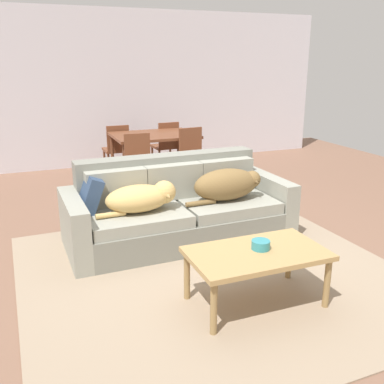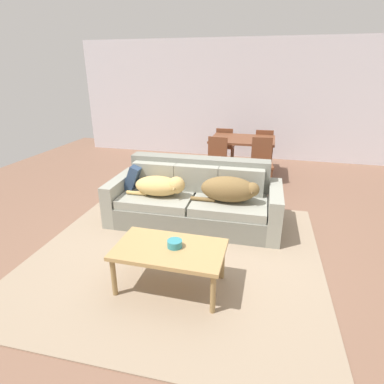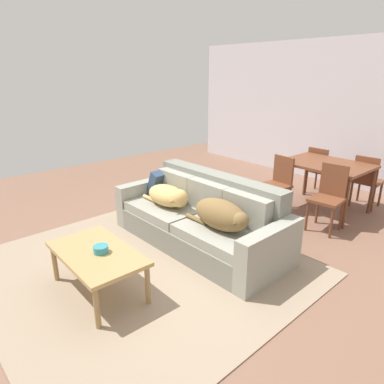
{
  "view_description": "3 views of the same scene",
  "coord_description": "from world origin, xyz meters",
  "px_view_note": "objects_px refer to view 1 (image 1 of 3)",
  "views": [
    {
      "loc": [
        -1.7,
        -3.91,
        1.86
      ],
      "look_at": [
        -0.04,
        0.27,
        0.49
      ],
      "focal_mm": 41.02,
      "sensor_mm": 36.0,
      "label": 1
    },
    {
      "loc": [
        0.75,
        -3.68,
        2.05
      ],
      "look_at": [
        -0.22,
        0.09,
        0.5
      ],
      "focal_mm": 29.16,
      "sensor_mm": 36.0,
      "label": 2
    },
    {
      "loc": [
        2.72,
        -2.46,
        2.09
      ],
      "look_at": [
        -0.23,
        0.1,
        0.72
      ],
      "focal_mm": 32.11,
      "sensor_mm": 36.0,
      "label": 3
    }
  ],
  "objects_px": {
    "dining_chair_far_right": "(166,144)",
    "dog_on_right_cushion": "(228,184)",
    "dining_table": "(154,139)",
    "dog_on_left_cushion": "(142,198)",
    "throw_pillow_by_left_arm": "(89,194)",
    "dining_chair_near_left": "(139,163)",
    "bowl_on_coffee_table": "(261,245)",
    "dining_chair_near_right": "(194,157)",
    "dining_chair_far_left": "(117,148)",
    "couch": "(177,209)",
    "coffee_table": "(257,257)"
  },
  "relations": [
    {
      "from": "dog_on_left_cushion",
      "to": "bowl_on_coffee_table",
      "type": "xyz_separation_m",
      "value": [
        0.59,
        -1.27,
        -0.08
      ]
    },
    {
      "from": "dining_chair_far_right",
      "to": "coffee_table",
      "type": "bearing_deg",
      "value": 76.5
    },
    {
      "from": "dog_on_right_cushion",
      "to": "dining_chair_far_left",
      "type": "bearing_deg",
      "value": 98.55
    },
    {
      "from": "coffee_table",
      "to": "bowl_on_coffee_table",
      "type": "bearing_deg",
      "value": 30.34
    },
    {
      "from": "dog_on_right_cushion",
      "to": "dining_chair_near_left",
      "type": "bearing_deg",
      "value": 104.63
    },
    {
      "from": "dining_table",
      "to": "dining_chair_near_right",
      "type": "xyz_separation_m",
      "value": [
        0.41,
        -0.62,
        -0.19
      ]
    },
    {
      "from": "couch",
      "to": "throw_pillow_by_left_arm",
      "type": "height_order",
      "value": "couch"
    },
    {
      "from": "throw_pillow_by_left_arm",
      "to": "dining_table",
      "type": "bearing_deg",
      "value": 58.6
    },
    {
      "from": "dog_on_right_cushion",
      "to": "dining_chair_near_right",
      "type": "height_order",
      "value": "dining_chair_near_right"
    },
    {
      "from": "dining_chair_near_left",
      "to": "dining_chair_far_left",
      "type": "height_order",
      "value": "dining_chair_near_left"
    },
    {
      "from": "couch",
      "to": "dining_chair_far_left",
      "type": "bearing_deg",
      "value": 89.06
    },
    {
      "from": "bowl_on_coffee_table",
      "to": "dining_chair_far_right",
      "type": "relative_size",
      "value": 0.17
    },
    {
      "from": "dog_on_left_cushion",
      "to": "throw_pillow_by_left_arm",
      "type": "bearing_deg",
      "value": 153.61
    },
    {
      "from": "throw_pillow_by_left_arm",
      "to": "dining_table",
      "type": "xyz_separation_m",
      "value": [
        1.33,
        2.18,
        0.11
      ]
    },
    {
      "from": "dog_on_right_cushion",
      "to": "throw_pillow_by_left_arm",
      "type": "distance_m",
      "value": 1.42
    },
    {
      "from": "couch",
      "to": "dog_on_right_cushion",
      "type": "height_order",
      "value": "couch"
    },
    {
      "from": "throw_pillow_by_left_arm",
      "to": "dining_chair_near_left",
      "type": "distance_m",
      "value": 1.79
    },
    {
      "from": "coffee_table",
      "to": "dining_chair_near_left",
      "type": "distance_m",
      "value": 3.06
    },
    {
      "from": "dining_chair_near_left",
      "to": "dining_chair_near_right",
      "type": "relative_size",
      "value": 0.97
    },
    {
      "from": "dog_on_right_cushion",
      "to": "dining_chair_near_left",
      "type": "relative_size",
      "value": 1.0
    },
    {
      "from": "bowl_on_coffee_table",
      "to": "dining_chair_near_right",
      "type": "height_order",
      "value": "dining_chair_near_right"
    },
    {
      "from": "dog_on_right_cushion",
      "to": "dining_table",
      "type": "xyz_separation_m",
      "value": [
        -0.08,
        2.38,
        0.1
      ]
    },
    {
      "from": "bowl_on_coffee_table",
      "to": "dining_chair_near_left",
      "type": "xyz_separation_m",
      "value": [
        -0.15,
        3.03,
        0.01
      ]
    },
    {
      "from": "couch",
      "to": "dining_chair_near_right",
      "type": "xyz_separation_m",
      "value": [
        0.83,
        1.59,
        0.19
      ]
    },
    {
      "from": "couch",
      "to": "dining_table",
      "type": "height_order",
      "value": "couch"
    },
    {
      "from": "dog_on_right_cushion",
      "to": "dining_table",
      "type": "relative_size",
      "value": 0.71
    },
    {
      "from": "dog_on_left_cushion",
      "to": "throw_pillow_by_left_arm",
      "type": "distance_m",
      "value": 0.52
    },
    {
      "from": "bowl_on_coffee_table",
      "to": "dining_chair_near_left",
      "type": "relative_size",
      "value": 0.16
    },
    {
      "from": "dog_on_left_cushion",
      "to": "dog_on_right_cushion",
      "type": "xyz_separation_m",
      "value": [
        0.94,
        0.02,
        0.03
      ]
    },
    {
      "from": "throw_pillow_by_left_arm",
      "to": "dining_chair_far_right",
      "type": "bearing_deg",
      "value": 58.17
    },
    {
      "from": "throw_pillow_by_left_arm",
      "to": "dining_table",
      "type": "relative_size",
      "value": 0.29
    },
    {
      "from": "throw_pillow_by_left_arm",
      "to": "dining_chair_far_right",
      "type": "height_order",
      "value": "dining_chair_far_right"
    },
    {
      "from": "dining_chair_near_right",
      "to": "couch",
      "type": "bearing_deg",
      "value": -124.06
    },
    {
      "from": "bowl_on_coffee_table",
      "to": "dining_chair_far_right",
      "type": "distance_m",
      "value": 4.32
    },
    {
      "from": "couch",
      "to": "dining_chair_near_right",
      "type": "bearing_deg",
      "value": 61.04
    },
    {
      "from": "dining_chair_far_right",
      "to": "throw_pillow_by_left_arm",
      "type": "bearing_deg",
      "value": 53.99
    },
    {
      "from": "dog_on_left_cushion",
      "to": "throw_pillow_by_left_arm",
      "type": "relative_size",
      "value": 2.24
    },
    {
      "from": "dog_on_left_cushion",
      "to": "bowl_on_coffee_table",
      "type": "height_order",
      "value": "dog_on_left_cushion"
    },
    {
      "from": "throw_pillow_by_left_arm",
      "to": "coffee_table",
      "type": "relative_size",
      "value": 0.34
    },
    {
      "from": "couch",
      "to": "dog_on_left_cushion",
      "type": "distance_m",
      "value": 0.53
    },
    {
      "from": "dining_chair_far_right",
      "to": "dog_on_right_cushion",
      "type": "bearing_deg",
      "value": 79.82
    },
    {
      "from": "coffee_table",
      "to": "dining_table",
      "type": "height_order",
      "value": "dining_table"
    },
    {
      "from": "dining_chair_near_right",
      "to": "coffee_table",
      "type": "bearing_deg",
      "value": -109.55
    },
    {
      "from": "dog_on_right_cushion",
      "to": "dining_table",
      "type": "bearing_deg",
      "value": 90.66
    },
    {
      "from": "dining_chair_near_left",
      "to": "throw_pillow_by_left_arm",
      "type": "bearing_deg",
      "value": -115.77
    },
    {
      "from": "bowl_on_coffee_table",
      "to": "dining_table",
      "type": "xyz_separation_m",
      "value": [
        0.26,
        3.67,
        0.21
      ]
    },
    {
      "from": "bowl_on_coffee_table",
      "to": "dining_chair_far_left",
      "type": "xyz_separation_m",
      "value": [
        -0.18,
        4.3,
        -0.01
      ]
    },
    {
      "from": "dining_table",
      "to": "dining_chair_far_right",
      "type": "relative_size",
      "value": 1.44
    },
    {
      "from": "throw_pillow_by_left_arm",
      "to": "dining_chair_near_left",
      "type": "relative_size",
      "value": 0.41
    },
    {
      "from": "dining_table",
      "to": "dining_chair_far_left",
      "type": "relative_size",
      "value": 1.45
    }
  ]
}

